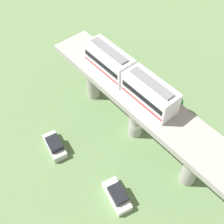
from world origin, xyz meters
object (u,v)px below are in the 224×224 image
parked_car_silver (55,145)px  parked_car_white (117,195)px  tree_near_viaduct (170,103)px  train (128,76)px

parked_car_silver → parked_car_white: 10.47m
parked_car_white → tree_near_viaduct: (-13.31, -4.51, 2.33)m
parked_car_silver → tree_near_viaduct: 16.29m
parked_car_white → tree_near_viaduct: bearing=-148.2°
parked_car_silver → parked_car_white: bearing=110.2°
train → parked_car_silver: 13.25m
train → parked_car_white: train is taller
train → parked_car_silver: (9.73, -2.95, -8.49)m
parked_car_white → tree_near_viaduct: tree_near_viaduct is taller
train → parked_car_silver: bearing=-16.9°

